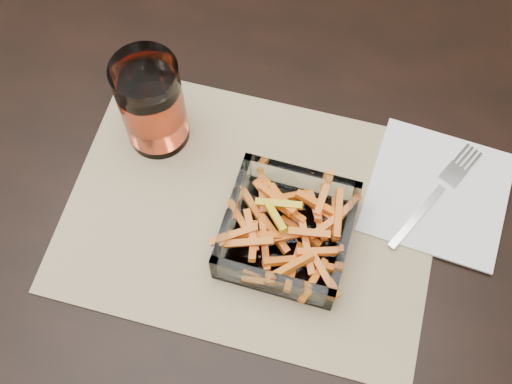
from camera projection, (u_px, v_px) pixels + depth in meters
dining_table at (148, 211)px, 0.89m from camera, size 1.60×0.90×0.75m
placemat at (251, 213)px, 0.79m from camera, size 0.45×0.33×0.00m
glass_bowl at (287, 232)px, 0.76m from camera, size 0.15×0.15×0.06m
tumbler at (152, 106)px, 0.78m from camera, size 0.08×0.08×0.14m
napkin at (438, 192)px, 0.80m from camera, size 0.18×0.18×0.00m
fork at (437, 192)px, 0.80m from camera, size 0.09×0.17×0.00m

